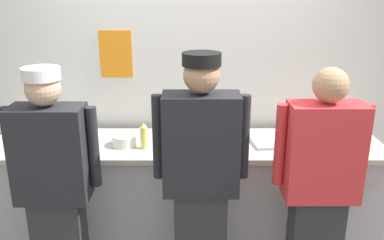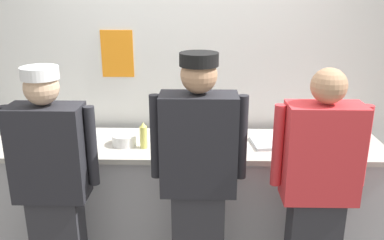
{
  "view_description": "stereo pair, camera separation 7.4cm",
  "coord_description": "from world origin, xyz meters",
  "views": [
    {
      "loc": [
        0.05,
        -2.69,
        2.13
      ],
      "look_at": [
        0.05,
        0.39,
        1.11
      ],
      "focal_mm": 38.32,
      "sensor_mm": 36.0,
      "label": 1
    },
    {
      "loc": [
        0.12,
        -2.68,
        2.13
      ],
      "look_at": [
        0.05,
        0.39,
        1.11
      ],
      "focal_mm": 38.32,
      "sensor_mm": 36.0,
      "label": 2
    }
  ],
  "objects": [
    {
      "name": "wall_back",
      "position": [
        -0.0,
        0.84,
        1.4
      ],
      "size": [
        4.91,
        0.11,
        2.8
      ],
      "color": "silver",
      "rests_on": "ground"
    },
    {
      "name": "prep_counter",
      "position": [
        0.0,
        0.37,
        0.47
      ],
      "size": [
        3.13,
        0.69,
        0.93
      ],
      "color": "#B2B2B7",
      "rests_on": "ground"
    },
    {
      "name": "chef_near_left",
      "position": [
        -0.85,
        -0.29,
        0.89
      ],
      "size": [
        0.6,
        0.24,
        1.66
      ],
      "color": "#2D2D33",
      "rests_on": "ground"
    },
    {
      "name": "chef_center",
      "position": [
        0.1,
        -0.26,
        0.94
      ],
      "size": [
        0.63,
        0.24,
        1.75
      ],
      "color": "#2D2D33",
      "rests_on": "ground"
    },
    {
      "name": "chef_far_right",
      "position": [
        0.88,
        -0.29,
        0.88
      ],
      "size": [
        0.61,
        0.24,
        1.67
      ],
      "color": "#2D2D33",
      "rests_on": "ground"
    },
    {
      "name": "plate_stack_front",
      "position": [
        -0.48,
        0.32,
        0.97
      ],
      "size": [
        0.2,
        0.2,
        0.08
      ],
      "color": "white",
      "rests_on": "prep_counter"
    },
    {
      "name": "mixing_bowl_steel",
      "position": [
        0.33,
        0.36,
        1.0
      ],
      "size": [
        0.31,
        0.31,
        0.14
      ],
      "primitive_type": "cylinder",
      "color": "#B7BABF",
      "rests_on": "prep_counter"
    },
    {
      "name": "sheet_tray",
      "position": [
        0.78,
        0.36,
        0.94
      ],
      "size": [
        0.53,
        0.34,
        0.02
      ],
      "primitive_type": "cube",
      "rotation": [
        0.0,
        0.0,
        0.12
      ],
      "color": "#B7BABF",
      "rests_on": "prep_counter"
    },
    {
      "name": "squeeze_bottle_primary",
      "position": [
        -0.32,
        0.25,
        1.03
      ],
      "size": [
        0.06,
        0.06,
        0.21
      ],
      "color": "#E5E066",
      "rests_on": "prep_counter"
    },
    {
      "name": "squeeze_bottle_secondary",
      "position": [
        0.05,
        0.28,
        1.02
      ],
      "size": [
        0.06,
        0.06,
        0.21
      ],
      "color": "#56A333",
      "rests_on": "prep_counter"
    },
    {
      "name": "ramekin_red_sauce",
      "position": [
        1.08,
        0.18,
        0.95
      ],
      "size": [
        0.09,
        0.09,
        0.04
      ],
      "color": "white",
      "rests_on": "prep_counter"
    },
    {
      "name": "ramekin_yellow_sauce",
      "position": [
        -0.19,
        0.51,
        0.95
      ],
      "size": [
        0.1,
        0.1,
        0.05
      ],
      "color": "white",
      "rests_on": "prep_counter"
    },
    {
      "name": "ramekin_orange_sauce",
      "position": [
        -0.02,
        0.5,
        0.95
      ],
      "size": [
        0.11,
        0.11,
        0.05
      ],
      "color": "white",
      "rests_on": "prep_counter"
    },
    {
      "name": "ramekin_green_sauce",
      "position": [
        -1.05,
        0.29,
        0.95
      ],
      "size": [
        0.09,
        0.09,
        0.04
      ],
      "color": "white",
      "rests_on": "prep_counter"
    },
    {
      "name": "deli_cup",
      "position": [
        -0.73,
        0.32,
        0.98
      ],
      "size": [
        0.09,
        0.09,
        0.1
      ],
      "primitive_type": "cylinder",
      "color": "white",
      "rests_on": "prep_counter"
    }
  ]
}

